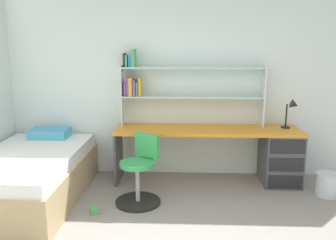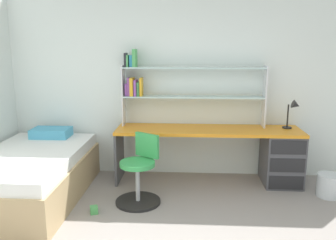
# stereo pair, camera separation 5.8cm
# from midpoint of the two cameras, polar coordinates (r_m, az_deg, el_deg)

# --- Properties ---
(room_shell) EXTENTS (5.70, 6.47, 2.55)m
(room_shell) POSITION_cam_midpoint_polar(r_m,az_deg,el_deg) (3.60, -18.37, 3.35)
(room_shell) COLOR silver
(room_shell) RESTS_ON ground_plane
(desk) EXTENTS (2.39, 0.58, 0.72)m
(desk) POSITION_cam_midpoint_polar(r_m,az_deg,el_deg) (4.73, 14.81, -5.05)
(desk) COLOR orange
(desk) RESTS_ON ground_plane
(bookshelf_hutch) EXTENTS (1.89, 0.22, 1.01)m
(bookshelf_hutch) POSITION_cam_midpoint_polar(r_m,az_deg,el_deg) (4.63, 1.37, 5.97)
(bookshelf_hutch) COLOR silver
(bookshelf_hutch) RESTS_ON desk
(desk_lamp) EXTENTS (0.20, 0.17, 0.38)m
(desk_lamp) POSITION_cam_midpoint_polar(r_m,az_deg,el_deg) (4.77, 20.21, 1.60)
(desk_lamp) COLOR black
(desk_lamp) RESTS_ON desk
(swivel_chair) EXTENTS (0.52, 0.52, 0.79)m
(swivel_chair) POSITION_cam_midpoint_polar(r_m,az_deg,el_deg) (4.06, -4.29, -9.19)
(swivel_chair) COLOR black
(swivel_chair) RESTS_ON ground_plane
(bed_platform) EXTENTS (1.15, 1.91, 0.69)m
(bed_platform) POSITION_cam_midpoint_polar(r_m,az_deg,el_deg) (4.45, -21.19, -8.43)
(bed_platform) COLOR tan
(bed_platform) RESTS_ON ground_plane
(waste_bin) EXTENTS (0.29, 0.29, 0.27)m
(waste_bin) POSITION_cam_midpoint_polar(r_m,az_deg,el_deg) (4.70, 25.21, -9.65)
(waste_bin) COLOR silver
(waste_bin) RESTS_ON ground_plane
(toy_block_green_1) EXTENTS (0.10, 0.10, 0.08)m
(toy_block_green_1) POSITION_cam_midpoint_polar(r_m,az_deg,el_deg) (3.98, -11.58, -14.20)
(toy_block_green_1) COLOR #479E51
(toy_block_green_1) RESTS_ON ground_plane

